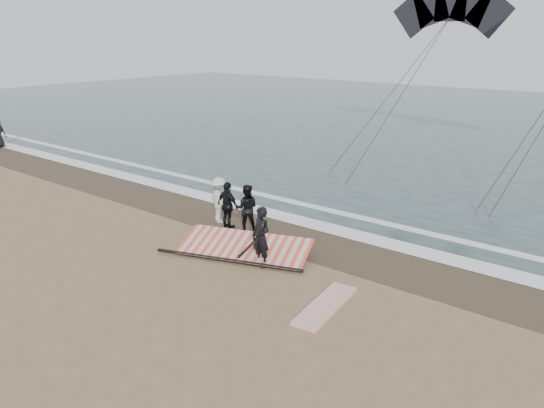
{
  "coord_description": "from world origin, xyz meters",
  "views": [
    {
      "loc": [
        9.11,
        -9.18,
        6.61
      ],
      "look_at": [
        -0.55,
        3.0,
        1.6
      ],
      "focal_mm": 35.0,
      "sensor_mm": 36.0,
      "label": 1
    }
  ],
  "objects_px": {
    "board_white": "(326,305)",
    "board_cream": "(258,245)",
    "man_main": "(261,237)",
    "sail_rig": "(246,248)"
  },
  "relations": [
    {
      "from": "board_white",
      "to": "board_cream",
      "type": "xyz_separation_m",
      "value": [
        -3.92,
        2.03,
        -0.0
      ]
    },
    {
      "from": "man_main",
      "to": "sail_rig",
      "type": "height_order",
      "value": "man_main"
    },
    {
      "from": "board_cream",
      "to": "sail_rig",
      "type": "relative_size",
      "value": 0.5
    },
    {
      "from": "board_cream",
      "to": "board_white",
      "type": "bearing_deg",
      "value": 9.37
    },
    {
      "from": "board_white",
      "to": "sail_rig",
      "type": "height_order",
      "value": "sail_rig"
    },
    {
      "from": "man_main",
      "to": "sail_rig",
      "type": "bearing_deg",
      "value": 166.37
    },
    {
      "from": "man_main",
      "to": "board_cream",
      "type": "distance_m",
      "value": 1.75
    },
    {
      "from": "board_white",
      "to": "sail_rig",
      "type": "relative_size",
      "value": 0.55
    },
    {
      "from": "board_white",
      "to": "board_cream",
      "type": "relative_size",
      "value": 1.09
    },
    {
      "from": "man_main",
      "to": "sail_rig",
      "type": "xyz_separation_m",
      "value": [
        -0.98,
        0.43,
        -0.72
      ]
    }
  ]
}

